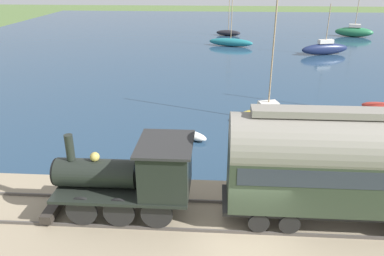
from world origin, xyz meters
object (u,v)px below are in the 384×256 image
sailboat_teal (231,42)px  rowboat_near_shore (323,162)px  sailboat_navy (325,48)px  sailboat_yellow (268,113)px  passenger_coach (347,162)px  sailboat_black (228,32)px  sailboat_green (354,32)px  rowboat_mid_harbor (193,136)px  steam_locomotive (137,173)px

sailboat_teal → rowboat_near_shore: 32.93m
sailboat_navy → rowboat_near_shore: 29.01m
sailboat_yellow → passenger_coach: bearing=171.3°
sailboat_black → rowboat_near_shore: (-41.43, -3.97, -0.27)m
sailboat_green → rowboat_mid_harbor: 44.56m
steam_locomotive → sailboat_teal: 38.53m
passenger_coach → sailboat_yellow: bearing=5.9°
rowboat_mid_harbor → rowboat_near_shore: 7.50m
sailboat_yellow → sailboat_teal: bearing=-10.9°
steam_locomotive → sailboat_navy: (33.60, -15.74, -1.63)m
sailboat_black → sailboat_navy: bearing=-126.9°
sailboat_teal → sailboat_yellow: (-26.57, -1.71, -0.01)m
sailboat_green → sailboat_yellow: 39.41m
rowboat_mid_harbor → sailboat_black: bearing=31.9°
sailboat_black → sailboat_navy: 17.39m
sailboat_yellow → rowboat_near_shore: sailboat_yellow is taller
sailboat_yellow → sailboat_black: sailboat_yellow is taller
sailboat_teal → sailboat_yellow: bearing=-160.2°
sailboat_green → sailboat_navy: 15.61m
sailboat_green → rowboat_near_shore: 44.24m
sailboat_teal → sailboat_green: (8.92, -18.84, 0.22)m
sailboat_yellow → sailboat_black: size_ratio=1.04×
steam_locomotive → sailboat_navy: 37.14m
sailboat_black → sailboat_navy: (-13.34, -11.16, 0.25)m
sailboat_green → sailboat_black: bearing=104.9°
sailboat_green → rowboat_near_shore: bearing=174.6°
sailboat_navy → rowboat_mid_harbor: bearing=134.1°
rowboat_mid_harbor → sailboat_green: bearing=6.9°
sailboat_yellow → rowboat_near_shore: (-6.13, -2.16, -0.34)m
sailboat_navy → rowboat_near_shore: (-28.10, 7.19, -0.53)m
sailboat_black → rowboat_near_shore: size_ratio=3.83×
sailboat_black → rowboat_mid_harbor: (-38.60, 2.98, -0.26)m
steam_locomotive → sailboat_black: bearing=-5.6°
sailboat_yellow → sailboat_black: bearing=-11.7°
sailboat_green → rowboat_mid_harbor: size_ratio=3.40×
sailboat_yellow → rowboat_near_shore: bearing=-175.2°
sailboat_black → steam_locomotive: bearing=-172.4°
passenger_coach → sailboat_teal: sailboat_teal is taller
steam_locomotive → rowboat_mid_harbor: 8.75m
passenger_coach → rowboat_mid_harbor: (8.33, 5.99, -2.86)m
sailboat_teal → passenger_coach: bearing=-159.6°
sailboat_yellow → sailboat_navy: size_ratio=1.35×
steam_locomotive → sailboat_green: size_ratio=0.84×
sailboat_navy → sailboat_teal: bearing=50.8°
sailboat_yellow → sailboat_navy: 23.87m
sailboat_teal → sailboat_black: (8.73, 0.10, -0.07)m
sailboat_black → rowboat_near_shore: sailboat_black is taller
sailboat_yellow → sailboat_navy: bearing=-37.7°
sailboat_teal → rowboat_near_shore: bearing=-157.2°
sailboat_teal → rowboat_near_shore: size_ratio=3.04×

